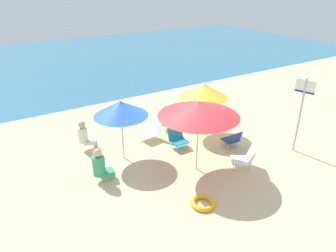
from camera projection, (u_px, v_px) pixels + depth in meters
The scene contains 14 objects.
ground_plane at pixel (193, 167), 8.69m from camera, with size 40.00×40.00×0.00m, color beige.
sea_water at pixel (61, 62), 19.42m from camera, with size 40.00×16.00×0.01m, color teal.
umbrella_red at pixel (199, 109), 7.83m from camera, with size 2.08×2.08×2.03m.
umbrella_yellow at pixel (204, 91), 9.98m from camera, with size 1.58×1.58×1.77m.
umbrella_blue at pixel (121, 108), 8.48m from camera, with size 1.50×1.50×1.82m.
beach_chair_a at pixel (152, 131), 10.08m from camera, with size 0.68×0.62×0.60m.
beach_chair_b at pixel (177, 138), 9.62m from camera, with size 0.52×0.53×0.55m.
beach_chair_c at pixel (245, 158), 8.57m from camera, with size 0.77×0.74×0.60m.
beach_chair_d at pixel (232, 139), 9.53m from camera, with size 0.47×0.52×0.58m.
person_a at pixel (85, 135), 9.39m from camera, with size 0.53×0.36×0.96m.
person_b at pixel (101, 165), 7.92m from camera, with size 0.56×0.36×0.95m.
person_c at pixel (167, 118), 10.59m from camera, with size 0.51×0.50×0.91m.
warning_sign at pixel (302, 105), 8.89m from camera, with size 0.18×0.53×2.27m.
swim_ring at pixel (203, 203), 7.23m from camera, with size 0.59×0.59×0.12m, color yellow.
Camera 1 is at (-4.47, -5.89, 4.76)m, focal length 33.54 mm.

